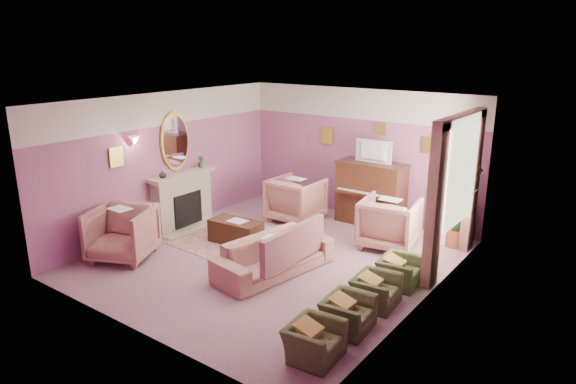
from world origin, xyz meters
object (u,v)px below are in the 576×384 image
Objects in this scene: olive_chair_d at (400,267)px; side_table at (450,224)px; television at (372,150)px; piano at (371,194)px; coffee_table at (236,232)px; olive_chair_a at (314,335)px; floral_armchair_right at (389,220)px; floral_armchair_front at (122,231)px; olive_chair_c at (376,286)px; sofa at (274,249)px; floral_armchair_left at (296,197)px; olive_chair_b at (348,308)px.

olive_chair_d is 0.99× the size of side_table.
side_table is at bearing 0.33° from television.
olive_chair_d is at bearing -53.20° from piano.
coffee_table is 1.44× the size of olive_chair_a.
olive_chair_d reaches higher than coffee_table.
coffee_table is at bearing 145.72° from olive_chair_a.
floral_armchair_right is at bearing 102.40° from olive_chair_a.
piano is 0.95m from television.
television is at bearing 110.12° from olive_chair_a.
floral_armchair_front is (-2.68, -4.28, -0.12)m from piano.
floral_armchair_right is 1.51× the size of olive_chair_c.
olive_chair_a is 4.73m from side_table.
television is at bearing 87.32° from sofa.
sofa is 3.03× the size of side_table.
coffee_table is at bearing -122.12° from television.
coffee_table is at bearing -147.38° from floral_armchair_right.
coffee_table is 1.43× the size of side_table.
sofa is 1.88m from olive_chair_c.
olive_chair_a is 1.00× the size of olive_chair_c.
television is (0.00, -0.05, 0.95)m from piano.
floral_armchair_front is at bearing -122.05° from piano.
television is 0.76× the size of floral_armchair_right.
olive_chair_a is at bearing -40.88° from sofa.
coffee_table is at bearing 57.32° from floral_armchair_front.
floral_armchair_left reaches higher than olive_chair_d.
floral_armchair_front is at bearing -122.35° from television.
floral_armchair_right is 3.91m from olive_chair_a.
olive_chair_a is at bearing -90.00° from olive_chair_d.
floral_armchair_left reaches higher than side_table.
coffee_table is 2.10m from floral_armchair_front.
sofa is 2.42m from floral_armchair_right.
television is at bearing 28.06° from floral_armchair_left.
floral_armchair_right is (2.28, -0.18, 0.00)m from floral_armchair_left.
coffee_table is at bearing -176.21° from olive_chair_d.
piano reaches higher than floral_armchair_left.
sofa is at bearing -179.51° from olive_chair_c.
olive_chair_a and olive_chair_c have the same top height.
olive_chair_a is (1.88, -1.62, -0.13)m from sofa.
olive_chair_a is at bearing -34.28° from coffee_table.
olive_chair_d is at bearing 24.02° from sofa.
floral_armchair_left is 3.21m from side_table.
piano is 3.16m from sofa.
floral_armchair_right is 4.88m from floral_armchair_front.
floral_armchair_left is (-1.38, -0.79, -0.12)m from piano.
sofa reaches higher than olive_chair_b.
side_table is at bearing 47.79° from floral_armchair_right.
floral_armchair_left is 1.00× the size of floral_armchair_front.
television reaches higher than piano.
olive_chair_c is at bearing 90.00° from olive_chair_a.
floral_armchair_right is at bearing 121.80° from olive_chair_d.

